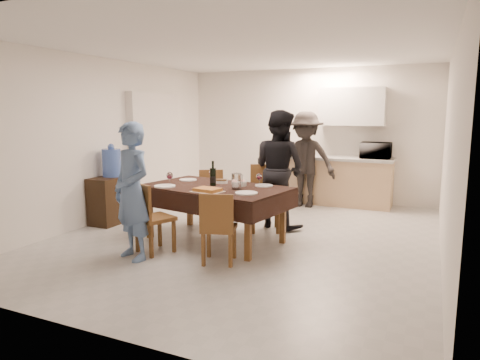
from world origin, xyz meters
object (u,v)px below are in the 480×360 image
Objects in this scene: dining_table at (215,189)px; console at (113,199)px; person_kitchen at (305,160)px; microwave at (376,150)px; savoury_tart at (208,190)px; water_pitcher at (236,181)px; wine_bottle at (213,173)px; person_far at (279,169)px; person_near at (132,192)px; water_jug at (112,163)px.

dining_table is 2.63× the size of console.
dining_table is 2.66m from person_kitchen.
savoury_tart is at bearing 64.80° from microwave.
savoury_tart is (-0.25, -0.33, -0.08)m from water_pitcher.
wine_bottle reaches higher than dining_table.
person_far reaches higher than wine_bottle.
dining_table is 6.18× the size of wine_bottle.
dining_table is 1.28× the size of person_near.
wine_bottle is 0.48m from savoury_tart.
wine_bottle is (1.90, -0.17, 0.56)m from console.
dining_table is 3.52m from microwave.
water_jug is 1.18× the size of savoury_tart.
dining_table is 1.18× the size of person_far.
dining_table is 0.38m from water_pitcher.
person_far reaches higher than savoury_tart.
savoury_tart is at bearing -16.34° from console.
savoury_tart is at bearing -70.77° from wine_bottle.
savoury_tart is at bearing -98.01° from person_kitchen.
person_kitchen reaches higher than person_near.
person_near is 2.37m from person_far.
person_near is (1.40, -1.27, -0.14)m from water_jug.
console is 1.98m from wine_bottle.
dining_table is at bearing 81.98° from person_far.
console is at bearing -176.23° from dining_table.
person_near reaches higher than water_pitcher.
dining_table is at bearing -6.45° from water_jug.
wine_bottle is 0.19× the size of person_far.
water_jug is at bearing -176.23° from dining_table.
person_near is 3.81m from person_kitchen.
water_jug is (-1.95, 0.22, 0.24)m from dining_table.
person_far is at bearing 72.58° from dining_table.
water_jug reaches higher than console.
person_far is (0.55, 1.05, 0.17)m from dining_table.
wine_bottle is at bearing 78.67° from person_far.
person_near is (-0.90, -1.00, -0.04)m from water_pitcher.
microwave is (1.72, 3.05, 0.34)m from dining_table.
person_near is (-0.65, -0.67, 0.04)m from savoury_tart.
water_pitcher is at bearing -14.04° from wine_bottle.
dining_table is 0.40m from savoury_tart.
savoury_tart is at bearing -16.34° from water_jug.
dining_table is 1.99m from console.
microwave is at bearing 64.80° from savoury_tart.
water_pitcher is (0.35, -0.05, 0.14)m from dining_table.
wine_bottle reaches higher than water_pitcher.
dining_table is at bearing -6.45° from console.
wine_bottle is 2.62m from person_kitchen.
savoury_tart is (2.05, -0.60, 0.41)m from console.
console is 2.16× the size of savoury_tart.
person_kitchen is at bearing 20.62° from microwave.
wine_bottle is at bearing 109.23° from savoury_tart.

